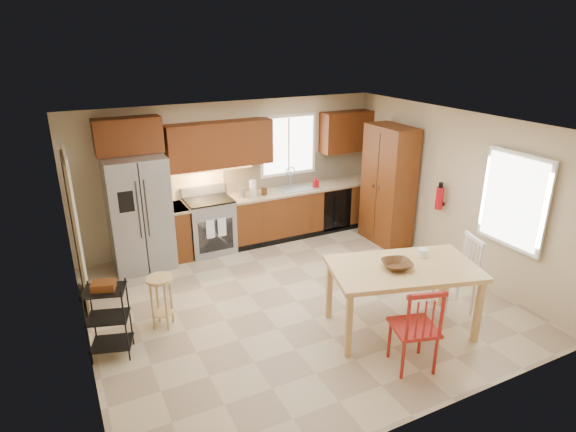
{
  "coord_description": "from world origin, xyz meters",
  "views": [
    {
      "loc": [
        -2.78,
        -5.25,
        3.55
      ],
      "look_at": [
        0.05,
        0.4,
        1.15
      ],
      "focal_mm": 30.0,
      "sensor_mm": 36.0,
      "label": 1
    }
  ],
  "objects_px": {
    "dining_table": "(401,299)",
    "chair_white": "(455,275)",
    "table_jar": "(423,254)",
    "utility_cart": "(109,321)",
    "chair_red": "(414,326)",
    "table_bowl": "(397,269)",
    "soap_bottle": "(316,182)",
    "refrigerator": "(139,213)",
    "pantry": "(388,185)",
    "bar_stool": "(162,302)",
    "fire_extinguisher": "(439,198)",
    "range_stove": "(210,226)"
  },
  "relations": [
    {
      "from": "bar_stool",
      "to": "utility_cart",
      "type": "bearing_deg",
      "value": -171.01
    },
    {
      "from": "range_stove",
      "to": "table_bowl",
      "type": "xyz_separation_m",
      "value": [
        1.29,
        -3.36,
        0.42
      ]
    },
    {
      "from": "bar_stool",
      "to": "table_jar",
      "type": "bearing_deg",
      "value": -40.1
    },
    {
      "from": "refrigerator",
      "to": "table_jar",
      "type": "relative_size",
      "value": 10.39
    },
    {
      "from": "range_stove",
      "to": "dining_table",
      "type": "height_order",
      "value": "range_stove"
    },
    {
      "from": "soap_bottle",
      "to": "chair_red",
      "type": "distance_m",
      "value": 4.07
    },
    {
      "from": "dining_table",
      "to": "chair_white",
      "type": "relative_size",
      "value": 1.7
    },
    {
      "from": "table_jar",
      "to": "utility_cart",
      "type": "xyz_separation_m",
      "value": [
        -3.75,
        0.97,
        -0.46
      ]
    },
    {
      "from": "bar_stool",
      "to": "range_stove",
      "type": "bearing_deg",
      "value": 39.55
    },
    {
      "from": "fire_extinguisher",
      "to": "dining_table",
      "type": "relative_size",
      "value": 0.2
    },
    {
      "from": "utility_cart",
      "to": "chair_white",
      "type": "bearing_deg",
      "value": 3.79
    },
    {
      "from": "dining_table",
      "to": "utility_cart",
      "type": "distance_m",
      "value": 3.53
    },
    {
      "from": "table_jar",
      "to": "dining_table",
      "type": "bearing_deg",
      "value": -164.05
    },
    {
      "from": "fire_extinguisher",
      "to": "table_bowl",
      "type": "distance_m",
      "value": 2.31
    },
    {
      "from": "soap_bottle",
      "to": "fire_extinguisher",
      "type": "xyz_separation_m",
      "value": [
        1.15,
        -1.95,
        0.1
      ]
    },
    {
      "from": "pantry",
      "to": "chair_red",
      "type": "bearing_deg",
      "value": -122.52
    },
    {
      "from": "bar_stool",
      "to": "utility_cart",
      "type": "height_order",
      "value": "utility_cart"
    },
    {
      "from": "range_stove",
      "to": "fire_extinguisher",
      "type": "bearing_deg",
      "value": -32.62
    },
    {
      "from": "dining_table",
      "to": "chair_red",
      "type": "bearing_deg",
      "value": -102.35
    },
    {
      "from": "refrigerator",
      "to": "fire_extinguisher",
      "type": "height_order",
      "value": "refrigerator"
    },
    {
      "from": "dining_table",
      "to": "table_bowl",
      "type": "distance_m",
      "value": 0.46
    },
    {
      "from": "soap_bottle",
      "to": "dining_table",
      "type": "bearing_deg",
      "value": -100.84
    },
    {
      "from": "refrigerator",
      "to": "chair_red",
      "type": "relative_size",
      "value": 1.73
    },
    {
      "from": "chair_white",
      "to": "range_stove",
      "type": "bearing_deg",
      "value": 51.41
    },
    {
      "from": "chair_white",
      "to": "table_jar",
      "type": "bearing_deg",
      "value": 99.63
    },
    {
      "from": "pantry",
      "to": "bar_stool",
      "type": "xyz_separation_m",
      "value": [
        -4.26,
        -0.95,
        -0.7
      ]
    },
    {
      "from": "chair_white",
      "to": "table_bowl",
      "type": "distance_m",
      "value": 1.12
    },
    {
      "from": "table_jar",
      "to": "bar_stool",
      "type": "bearing_deg",
      "value": 156.99
    },
    {
      "from": "refrigerator",
      "to": "table_bowl",
      "type": "height_order",
      "value": "refrigerator"
    },
    {
      "from": "soap_bottle",
      "to": "fire_extinguisher",
      "type": "height_order",
      "value": "fire_extinguisher"
    },
    {
      "from": "soap_bottle",
      "to": "chair_red",
      "type": "xyz_separation_m",
      "value": [
        -0.98,
        -3.92,
        -0.47
      ]
    },
    {
      "from": "range_stove",
      "to": "chair_red",
      "type": "xyz_separation_m",
      "value": [
        1.05,
        -4.01,
        0.07
      ]
    },
    {
      "from": "fire_extinguisher",
      "to": "refrigerator",
      "type": "bearing_deg",
      "value": 155.48
    },
    {
      "from": "range_stove",
      "to": "bar_stool",
      "type": "bearing_deg",
      "value": -123.36
    },
    {
      "from": "chair_red",
      "to": "chair_white",
      "type": "relative_size",
      "value": 1.0
    },
    {
      "from": "pantry",
      "to": "table_jar",
      "type": "bearing_deg",
      "value": -117.68
    },
    {
      "from": "pantry",
      "to": "table_bowl",
      "type": "height_order",
      "value": "pantry"
    },
    {
      "from": "fire_extinguisher",
      "to": "table_jar",
      "type": "bearing_deg",
      "value": -138.88
    },
    {
      "from": "refrigerator",
      "to": "bar_stool",
      "type": "xyz_separation_m",
      "value": [
        -0.13,
        -1.88,
        -0.56
      ]
    },
    {
      "from": "table_bowl",
      "to": "bar_stool",
      "type": "xyz_separation_m",
      "value": [
        -2.57,
        1.42,
        -0.53
      ]
    },
    {
      "from": "chair_red",
      "to": "table_bowl",
      "type": "xyz_separation_m",
      "value": [
        0.24,
        0.65,
        0.36
      ]
    },
    {
      "from": "table_bowl",
      "to": "table_jar",
      "type": "bearing_deg",
      "value": 12.53
    },
    {
      "from": "pantry",
      "to": "table_jar",
      "type": "xyz_separation_m",
      "value": [
        -1.18,
        -2.26,
        -0.13
      ]
    },
    {
      "from": "soap_bottle",
      "to": "dining_table",
      "type": "xyz_separation_m",
      "value": [
        -0.63,
        -3.27,
        -0.56
      ]
    },
    {
      "from": "chair_red",
      "to": "bar_stool",
      "type": "height_order",
      "value": "chair_red"
    },
    {
      "from": "chair_red",
      "to": "table_bowl",
      "type": "relative_size",
      "value": 2.9
    },
    {
      "from": "pantry",
      "to": "fire_extinguisher",
      "type": "relative_size",
      "value": 5.83
    },
    {
      "from": "dining_table",
      "to": "bar_stool",
      "type": "relative_size",
      "value": 2.56
    },
    {
      "from": "utility_cart",
      "to": "chair_red",
      "type": "bearing_deg",
      "value": -12.7
    },
    {
      "from": "pantry",
      "to": "utility_cart",
      "type": "distance_m",
      "value": 5.13
    }
  ]
}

